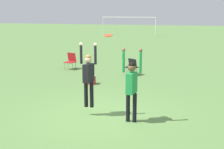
{
  "coord_description": "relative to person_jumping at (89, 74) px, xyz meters",
  "views": [
    {
      "loc": [
        2.6,
        -8.88,
        3.23
      ],
      "look_at": [
        0.24,
        0.12,
        1.3
      ],
      "focal_mm": 50.0,
      "sensor_mm": 36.0,
      "label": 1
    }
  ],
  "objects": [
    {
      "name": "camping_chair_1",
      "position": [
        0.09,
        6.44,
        -0.85
      ],
      "size": [
        0.74,
        0.81,
        0.8
      ],
      "rotation": [
        0.0,
        0.0,
        2.54
      ],
      "color": "gray",
      "rests_on": "ground_plane"
    },
    {
      "name": "ground_plane",
      "position": [
        0.45,
        0.06,
        -1.32
      ],
      "size": [
        120.0,
        120.0,
        0.0
      ],
      "primitive_type": "plane",
      "color": "#608C47"
    },
    {
      "name": "person_jumping",
      "position": [
        0.0,
        0.0,
        0.0
      ],
      "size": [
        0.56,
        0.43,
        2.0
      ],
      "rotation": [
        0.0,
        0.0,
        1.41
      ],
      "color": "black",
      "rests_on": "ground_plane"
    },
    {
      "name": "person_defending",
      "position": [
        1.39,
        -0.23,
        -0.17
      ],
      "size": [
        0.59,
        0.47,
        2.17
      ],
      "rotation": [
        0.0,
        0.0,
        -1.74
      ],
      "color": "black",
      "rests_on": "ground_plane"
    },
    {
      "name": "soccer_goal",
      "position": [
        -5.21,
        31.41,
        0.52
      ],
      "size": [
        7.1,
        0.1,
        2.35
      ],
      "color": "white",
      "rests_on": "ground_plane"
    },
    {
      "name": "cooler_box",
      "position": [
        -1.31,
        4.03,
        -1.14
      ],
      "size": [
        0.4,
        0.37,
        0.36
      ],
      "color": "red",
      "rests_on": "ground_plane"
    },
    {
      "name": "camping_chair_2",
      "position": [
        -3.5,
        7.17,
        -0.82
      ],
      "size": [
        0.67,
        0.72,
        0.9
      ],
      "rotation": [
        0.0,
        0.0,
        2.84
      ],
      "color": "gray",
      "rests_on": "ground_plane"
    },
    {
      "name": "frisbee",
      "position": [
        0.72,
        -0.31,
        1.2
      ],
      "size": [
        0.24,
        0.24,
        0.07
      ],
      "color": "#E04C23"
    }
  ]
}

